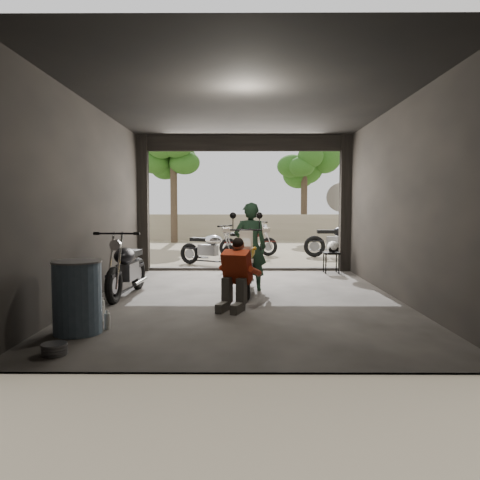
{
  "coord_description": "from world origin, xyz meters",
  "views": [
    {
      "loc": [
        -0.03,
        -7.66,
        1.52
      ],
      "look_at": [
        -0.08,
        0.6,
        0.94
      ],
      "focal_mm": 35.0,
      "sensor_mm": 36.0,
      "label": 1
    }
  ],
  "objects_px": {
    "outside_bike_c": "(338,237)",
    "rider": "(250,247)",
    "helmet": "(333,247)",
    "stool": "(331,255)",
    "outside_bike_a": "(210,245)",
    "mechanic": "(234,276)",
    "oil_drum": "(77,298)",
    "outside_bike_b": "(249,239)",
    "left_bike": "(127,264)",
    "main_bike": "(246,260)",
    "sign_post": "(340,212)"
  },
  "relations": [
    {
      "from": "outside_bike_a",
      "to": "stool",
      "type": "distance_m",
      "value": 3.26
    },
    {
      "from": "main_bike",
      "to": "sign_post",
      "type": "distance_m",
      "value": 4.09
    },
    {
      "from": "main_bike",
      "to": "left_bike",
      "type": "bearing_deg",
      "value": -170.33
    },
    {
      "from": "helmet",
      "to": "main_bike",
      "type": "bearing_deg",
      "value": -111.75
    },
    {
      "from": "helmet",
      "to": "oil_drum",
      "type": "bearing_deg",
      "value": -110.52
    },
    {
      "from": "left_bike",
      "to": "rider",
      "type": "bearing_deg",
      "value": 18.27
    },
    {
      "from": "left_bike",
      "to": "outside_bike_a",
      "type": "bearing_deg",
      "value": 79.29
    },
    {
      "from": "rider",
      "to": "sign_post",
      "type": "relative_size",
      "value": 0.76
    },
    {
      "from": "outside_bike_a",
      "to": "oil_drum",
      "type": "xyz_separation_m",
      "value": [
        -1.1,
        -6.66,
        -0.1
      ]
    },
    {
      "from": "main_bike",
      "to": "sign_post",
      "type": "relative_size",
      "value": 0.84
    },
    {
      "from": "main_bike",
      "to": "outside_bike_c",
      "type": "xyz_separation_m",
      "value": [
        2.86,
        6.01,
        0.02
      ]
    },
    {
      "from": "outside_bike_b",
      "to": "sign_post",
      "type": "height_order",
      "value": "sign_post"
    },
    {
      "from": "oil_drum",
      "to": "outside_bike_a",
      "type": "bearing_deg",
      "value": 80.6
    },
    {
      "from": "left_bike",
      "to": "oil_drum",
      "type": "height_order",
      "value": "left_bike"
    },
    {
      "from": "stool",
      "to": "helmet",
      "type": "distance_m",
      "value": 0.21
    },
    {
      "from": "stool",
      "to": "helmet",
      "type": "height_order",
      "value": "helmet"
    },
    {
      "from": "outside_bike_c",
      "to": "helmet",
      "type": "bearing_deg",
      "value": 166.63
    },
    {
      "from": "left_bike",
      "to": "stool",
      "type": "distance_m",
      "value": 4.88
    },
    {
      "from": "left_bike",
      "to": "helmet",
      "type": "bearing_deg",
      "value": 38.76
    },
    {
      "from": "outside_bike_c",
      "to": "stool",
      "type": "distance_m",
      "value": 3.68
    },
    {
      "from": "outside_bike_a",
      "to": "mechanic",
      "type": "height_order",
      "value": "outside_bike_a"
    },
    {
      "from": "outside_bike_b",
      "to": "rider",
      "type": "bearing_deg",
      "value": 164.73
    },
    {
      "from": "sign_post",
      "to": "outside_bike_b",
      "type": "bearing_deg",
      "value": 126.7
    },
    {
      "from": "main_bike",
      "to": "rider",
      "type": "relative_size",
      "value": 1.11
    },
    {
      "from": "outside_bike_a",
      "to": "mechanic",
      "type": "xyz_separation_m",
      "value": [
        0.75,
        -5.36,
        -0.02
      ]
    },
    {
      "from": "outside_bike_a",
      "to": "mechanic",
      "type": "relative_size",
      "value": 1.53
    },
    {
      "from": "mechanic",
      "to": "helmet",
      "type": "height_order",
      "value": "mechanic"
    },
    {
      "from": "outside_bike_a",
      "to": "helmet",
      "type": "bearing_deg",
      "value": -88.78
    },
    {
      "from": "outside_bike_c",
      "to": "sign_post",
      "type": "height_order",
      "value": "sign_post"
    },
    {
      "from": "main_bike",
      "to": "helmet",
      "type": "xyz_separation_m",
      "value": [
        2.02,
        2.49,
        0.03
      ]
    },
    {
      "from": "rider",
      "to": "outside_bike_b",
      "type": "bearing_deg",
      "value": -89.01
    },
    {
      "from": "outside_bike_c",
      "to": "stool",
      "type": "height_order",
      "value": "outside_bike_c"
    },
    {
      "from": "left_bike",
      "to": "sign_post",
      "type": "xyz_separation_m",
      "value": [
        4.36,
        3.6,
        0.84
      ]
    },
    {
      "from": "oil_drum",
      "to": "left_bike",
      "type": "bearing_deg",
      "value": 90.0
    },
    {
      "from": "main_bike",
      "to": "oil_drum",
      "type": "relative_size",
      "value": 2.03
    },
    {
      "from": "mechanic",
      "to": "helmet",
      "type": "distance_m",
      "value": 4.49
    },
    {
      "from": "rider",
      "to": "sign_post",
      "type": "height_order",
      "value": "sign_post"
    },
    {
      "from": "outside_bike_b",
      "to": "stool",
      "type": "distance_m",
      "value": 4.16
    },
    {
      "from": "rider",
      "to": "mechanic",
      "type": "height_order",
      "value": "rider"
    },
    {
      "from": "left_bike",
      "to": "oil_drum",
      "type": "distance_m",
      "value": 2.39
    },
    {
      "from": "main_bike",
      "to": "sign_post",
      "type": "bearing_deg",
      "value": 54.39
    },
    {
      "from": "stool",
      "to": "helmet",
      "type": "relative_size",
      "value": 1.76
    },
    {
      "from": "main_bike",
      "to": "outside_bike_b",
      "type": "bearing_deg",
      "value": 88.86
    },
    {
      "from": "rider",
      "to": "mechanic",
      "type": "bearing_deg",
      "value": 82.39
    },
    {
      "from": "outside_bike_c",
      "to": "rider",
      "type": "relative_size",
      "value": 1.14
    },
    {
      "from": "mechanic",
      "to": "oil_drum",
      "type": "distance_m",
      "value": 2.26
    },
    {
      "from": "main_bike",
      "to": "rider",
      "type": "xyz_separation_m",
      "value": [
        0.08,
        0.2,
        0.21
      ]
    },
    {
      "from": "main_bike",
      "to": "outside_bike_a",
      "type": "xyz_separation_m",
      "value": [
        -0.92,
        3.93,
        -0.06
      ]
    },
    {
      "from": "main_bike",
      "to": "stool",
      "type": "relative_size",
      "value": 3.61
    },
    {
      "from": "outside_bike_a",
      "to": "main_bike",
      "type": "bearing_deg",
      "value": -139.39
    }
  ]
}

